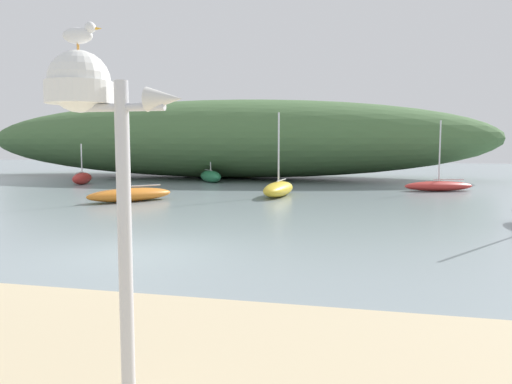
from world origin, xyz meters
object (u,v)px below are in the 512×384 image
Objects in this scene: mast_structure at (91,113)px; sailboat_far_right at (279,189)px; sailboat_west_reach at (130,194)px; sailboat_centre_water at (211,176)px; sailboat_by_sandbar at (82,178)px; sailboat_near_shore at (439,186)px; seagull_on_radar at (80,34)px.

mast_structure is 0.77× the size of sailboat_far_right.
sailboat_centre_water is at bearing 89.91° from sailboat_west_reach.
sailboat_west_reach is 10.89m from sailboat_by_sandbar.
sailboat_far_right is (-7.93, -4.66, 0.09)m from sailboat_near_shore.
sailboat_centre_water is (-7.99, 27.46, -2.37)m from mast_structure.
sailboat_near_shore is (13.93, 8.23, -0.03)m from sailboat_west_reach.
sailboat_near_shore is (13.91, -3.06, -0.12)m from sailboat_centre_water.
sailboat_far_right reaches higher than sailboat_by_sandbar.
mast_structure is at bearing -57.45° from sailboat_by_sandbar.
sailboat_near_shore is at bearing 30.44° from sailboat_far_right.
seagull_on_radar is 18.27m from sailboat_west_reach.
seagull_on_radar is 0.09× the size of sailboat_west_reach.
mast_structure is 25.24m from sailboat_near_shore.
seagull_on_radar is at bearing 176.83° from mast_structure.
mast_structure is 28.70m from sailboat_centre_water.
sailboat_centre_water is 8.13m from sailboat_by_sandbar.
sailboat_by_sandbar is at bearing 161.79° from sailboat_far_right.
sailboat_far_right is 14.12m from sailboat_by_sandbar.
seagull_on_radar reaches higher than mast_structure.
seagull_on_radar is 28.77m from sailboat_by_sandbar.
sailboat_near_shore reaches higher than sailboat_by_sandbar.
sailboat_west_reach is at bearing 116.10° from seagull_on_radar.
mast_structure is 19.99m from sailboat_far_right.
seagull_on_radar is 20.07m from sailboat_far_right.
mast_structure is 18.22m from sailboat_west_reach.
seagull_on_radar is 0.11× the size of sailboat_centre_water.
seagull_on_radar is (-0.09, 0.00, 0.65)m from mast_structure.
mast_structure is at bearing -84.19° from sailboat_far_right.
sailboat_far_right is (-1.92, 19.74, -3.06)m from seagull_on_radar.
sailboat_by_sandbar is at bearing -179.33° from sailboat_near_shore.
seagull_on_radar reaches higher than sailboat_centre_water.
mast_structure is 0.66m from seagull_on_radar.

